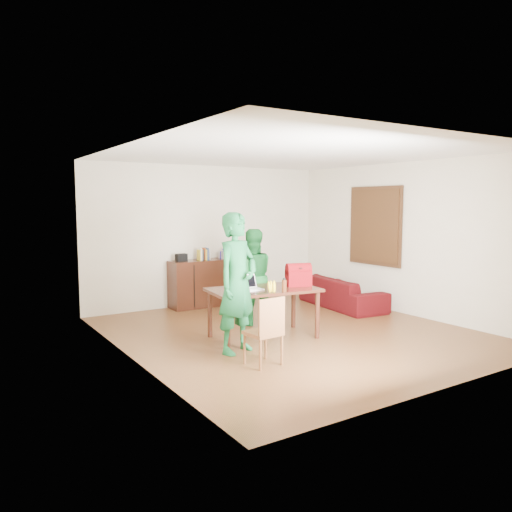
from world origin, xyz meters
TOP-DOWN VIEW (x-y plane):
  - room at (0.01, 0.13)m, footprint 5.20×5.70m
  - table at (-0.53, -0.00)m, footprint 1.68×1.09m
  - chair at (-1.22, -1.05)m, footprint 0.42×0.40m
  - person_near at (-1.21, -0.40)m, footprint 0.79×0.65m
  - person_far at (-0.23, 0.81)m, footprint 0.90×0.79m
  - laptop at (-0.75, -0.03)m, footprint 0.30×0.21m
  - bananas at (-0.63, -0.35)m, footprint 0.18×0.12m
  - bottle at (-0.45, -0.40)m, footprint 0.07×0.07m
  - red_bag at (0.04, -0.09)m, footprint 0.42×0.32m
  - sofa at (1.95, 1.02)m, footprint 0.98×2.01m

SIDE VIEW (x-z plane):
  - chair at x=-1.22m, z-range -0.18..0.68m
  - sofa at x=1.95m, z-range 0.00..0.56m
  - table at x=-0.53m, z-range 0.28..1.01m
  - bananas at x=-0.63m, z-range 0.73..0.80m
  - laptop at x=-0.75m, z-range 0.67..0.88m
  - person_far at x=-0.23m, z-range 0.00..1.56m
  - bottle at x=-0.45m, z-range 0.73..0.93m
  - red_bag at x=0.04m, z-range 0.73..1.00m
  - person_near at x=-1.21m, z-range 0.00..1.86m
  - room at x=0.01m, z-range -0.14..2.76m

